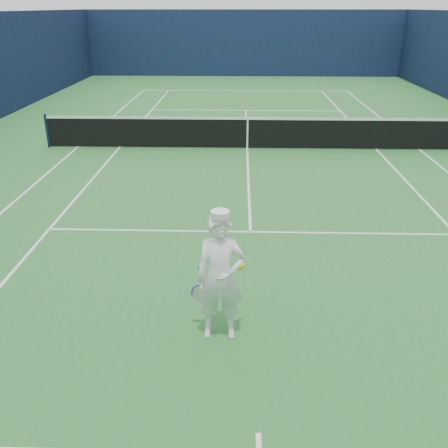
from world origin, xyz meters
The scene contains 5 objects.
ground centered at (0.00, 0.00, 0.00)m, with size 80.00×80.00×0.00m, color #296E2E.
court_markings centered at (0.00, 0.00, 0.00)m, with size 11.03×23.83×0.01m.
windscreen_fence centered at (0.00, 0.00, 2.00)m, with size 20.12×36.12×4.00m.
tennis_net centered at (0.00, 0.00, 0.55)m, with size 12.88×0.09×1.07m.
tennis_player centered at (-0.47, -9.83, 0.90)m, with size 0.77×0.47×1.85m.
Camera 1 is at (-0.24, -15.58, 4.19)m, focal length 40.00 mm.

